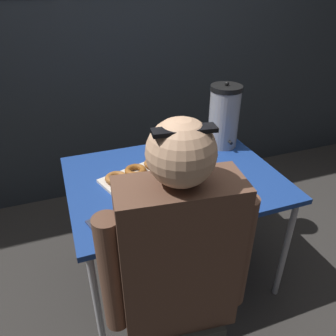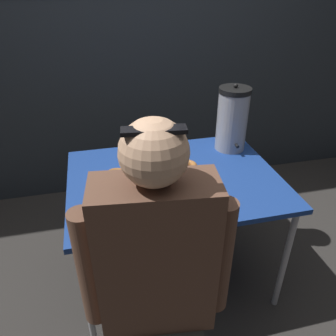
# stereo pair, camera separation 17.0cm
# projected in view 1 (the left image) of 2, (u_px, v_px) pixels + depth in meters

# --- Properties ---
(ground_plane) EXTENTS (12.00, 12.00, 0.00)m
(ground_plane) POSITION_uv_depth(u_px,v_px,m) (173.00, 269.00, 2.10)
(ground_plane) COLOR #2D2B28
(back_wall) EXTENTS (6.00, 0.11, 2.72)m
(back_wall) POSITION_uv_depth(u_px,v_px,m) (119.00, 18.00, 2.31)
(back_wall) COLOR #23282D
(back_wall) RESTS_ON ground
(folding_table) EXTENTS (1.11, 0.84, 0.70)m
(folding_table) POSITION_uv_depth(u_px,v_px,m) (174.00, 184.00, 1.77)
(folding_table) COLOR navy
(folding_table) RESTS_ON ground
(donut_box) EXTENTS (0.57, 0.42, 0.05)m
(donut_box) POSITION_uv_depth(u_px,v_px,m) (150.00, 175.00, 1.72)
(donut_box) COLOR beige
(donut_box) RESTS_ON folding_table
(coffee_urn) EXTENTS (0.19, 0.21, 0.40)m
(coffee_urn) POSITION_uv_depth(u_px,v_px,m) (224.00, 116.00, 1.97)
(coffee_urn) COLOR #939399
(coffee_urn) RESTS_ON folding_table
(cell_phone) EXTENTS (0.12, 0.16, 0.01)m
(cell_phone) POSITION_uv_depth(u_px,v_px,m) (101.00, 227.00, 1.39)
(cell_phone) COLOR #2D334C
(cell_phone) RESTS_ON folding_table
(person_seated) EXTENTS (0.54, 0.26, 1.31)m
(person_seated) POSITION_uv_depth(u_px,v_px,m) (178.00, 290.00, 1.21)
(person_seated) COLOR #33332D
(person_seated) RESTS_ON ground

